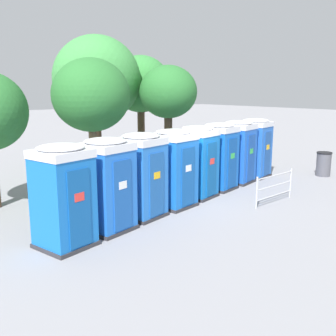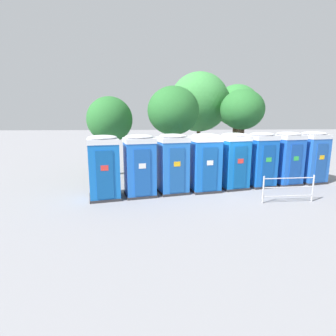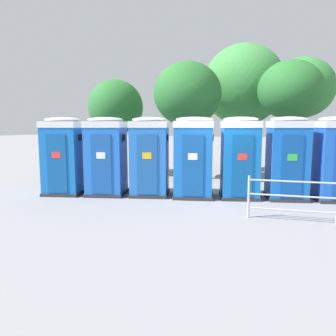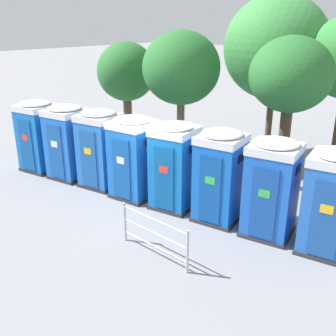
# 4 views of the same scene
# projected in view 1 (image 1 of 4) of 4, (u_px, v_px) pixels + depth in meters

# --- Properties ---
(ground_plane) EXTENTS (120.00, 120.00, 0.00)m
(ground_plane) POSITION_uv_depth(u_px,v_px,m) (182.00, 200.00, 13.58)
(ground_plane) COLOR gray
(portapotty_0) EXTENTS (1.44, 1.43, 2.54)m
(portapotty_0) POSITION_uv_depth(u_px,v_px,m) (63.00, 196.00, 9.39)
(portapotty_0) COLOR #2D2D33
(portapotty_0) RESTS_ON ground
(portapotty_1) EXTENTS (1.45, 1.44, 2.54)m
(portapotty_1) POSITION_uv_depth(u_px,v_px,m) (107.00, 184.00, 10.50)
(portapotty_1) COLOR #2D2D33
(portapotty_1) RESTS_ON ground
(portapotty_2) EXTENTS (1.44, 1.44, 2.54)m
(portapotty_2) POSITION_uv_depth(u_px,v_px,m) (141.00, 175.00, 11.63)
(portapotty_2) COLOR #2D2D33
(portapotty_2) RESTS_ON ground
(portapotty_3) EXTENTS (1.42, 1.40, 2.54)m
(portapotty_3) POSITION_uv_depth(u_px,v_px,m) (174.00, 168.00, 12.66)
(portapotty_3) COLOR #2D2D33
(portapotty_3) RESTS_ON ground
(portapotty_4) EXTENTS (1.41, 1.44, 2.54)m
(portapotty_4) POSITION_uv_depth(u_px,v_px,m) (198.00, 161.00, 13.80)
(portapotty_4) COLOR #2D2D33
(portapotty_4) RESTS_ON ground
(portapotty_5) EXTENTS (1.39, 1.41, 2.54)m
(portapotty_5) POSITION_uv_depth(u_px,v_px,m) (219.00, 156.00, 14.89)
(portapotty_5) COLOR #2D2D33
(portapotty_5) RESTS_ON ground
(portapotty_6) EXTENTS (1.45, 1.45, 2.54)m
(portapotty_6) POSITION_uv_depth(u_px,v_px,m) (238.00, 151.00, 15.97)
(portapotty_6) COLOR #2D2D33
(portapotty_6) RESTS_ON ground
(portapotty_7) EXTENTS (1.44, 1.44, 2.54)m
(portapotty_7) POSITION_uv_depth(u_px,v_px,m) (255.00, 147.00, 17.04)
(portapotty_7) COLOR #2D2D33
(portapotty_7) RESTS_ON ground
(street_tree_1) EXTENTS (2.95, 2.95, 5.39)m
(street_tree_1) POSITION_uv_depth(u_px,v_px,m) (141.00, 85.00, 19.33)
(street_tree_1) COLOR #4C3826
(street_tree_1) RESTS_ON ground
(street_tree_2) EXTENTS (2.49, 2.49, 4.78)m
(street_tree_2) POSITION_uv_depth(u_px,v_px,m) (168.00, 93.00, 16.87)
(street_tree_2) COLOR #4C3826
(street_tree_2) RESTS_ON ground
(street_tree_3) EXTENTS (2.79, 2.79, 4.87)m
(street_tree_3) POSITION_uv_depth(u_px,v_px,m) (91.00, 96.00, 14.01)
(street_tree_3) COLOR brown
(street_tree_3) RESTS_ON ground
(street_tree_4) EXTENTS (3.86, 3.86, 6.11)m
(street_tree_4) POSITION_uv_depth(u_px,v_px,m) (97.00, 79.00, 17.39)
(street_tree_4) COLOR brown
(street_tree_4) RESTS_ON ground
(trash_can) EXTENTS (0.65, 0.65, 1.06)m
(trash_can) POSITION_uv_depth(u_px,v_px,m) (324.00, 164.00, 17.28)
(trash_can) COLOR #4C4C54
(trash_can) RESTS_ON ground
(event_barrier) EXTENTS (2.06, 0.14, 1.05)m
(event_barrier) POSITION_uv_depth(u_px,v_px,m) (274.00, 186.00, 13.18)
(event_barrier) COLOR #B7B7BC
(event_barrier) RESTS_ON ground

